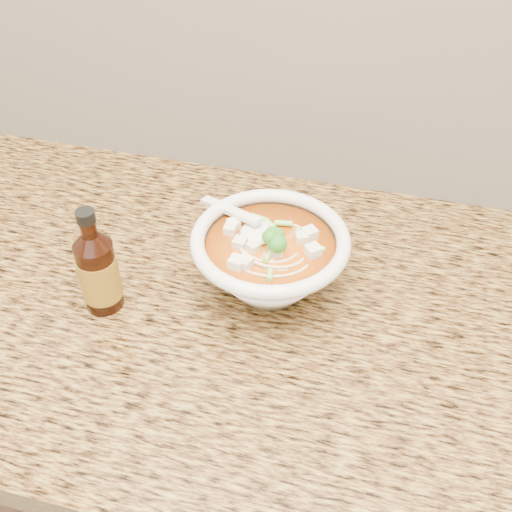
# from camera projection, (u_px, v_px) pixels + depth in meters

# --- Properties ---
(cabinet) EXTENTS (4.00, 0.65, 0.86)m
(cabinet) POSITION_uv_depth(u_px,v_px,m) (256.00, 472.00, 1.22)
(cabinet) COLOR #361B10
(cabinet) RESTS_ON ground
(counter_slab) EXTENTS (4.00, 0.68, 0.04)m
(counter_slab) POSITION_uv_depth(u_px,v_px,m) (257.00, 312.00, 0.91)
(counter_slab) COLOR olive
(counter_slab) RESTS_ON cabinet
(soup_bowl) EXTENTS (0.23, 0.22, 0.12)m
(soup_bowl) POSITION_uv_depth(u_px,v_px,m) (270.00, 261.00, 0.89)
(soup_bowl) COLOR white
(soup_bowl) RESTS_ON counter_slab
(hot_sauce_bottle) EXTENTS (0.06, 0.06, 0.16)m
(hot_sauce_bottle) POSITION_uv_depth(u_px,v_px,m) (98.00, 271.00, 0.86)
(hot_sauce_bottle) COLOR #341107
(hot_sauce_bottle) RESTS_ON counter_slab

